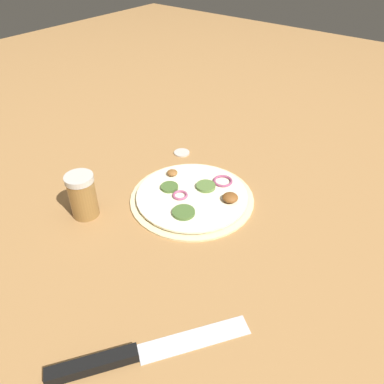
{
  "coord_description": "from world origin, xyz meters",
  "views": [
    {
      "loc": [
        -0.39,
        0.5,
        0.5
      ],
      "look_at": [
        0.0,
        0.0,
        0.02
      ],
      "focal_mm": 35.0,
      "sensor_mm": 36.0,
      "label": 1
    }
  ],
  "objects_px": {
    "knife": "(118,358)",
    "loose_cap": "(182,152)",
    "spice_jar": "(83,195)",
    "pizza": "(193,196)"
  },
  "relations": [
    {
      "from": "knife",
      "to": "loose_cap",
      "type": "height_order",
      "value": "knife"
    },
    {
      "from": "knife",
      "to": "loose_cap",
      "type": "xyz_separation_m",
      "value": [
        0.28,
        -0.48,
        -0.0
      ]
    },
    {
      "from": "spice_jar",
      "to": "loose_cap",
      "type": "distance_m",
      "value": 0.31
    },
    {
      "from": "knife",
      "to": "spice_jar",
      "type": "height_order",
      "value": "spice_jar"
    },
    {
      "from": "pizza",
      "to": "spice_jar",
      "type": "relative_size",
      "value": 2.81
    },
    {
      "from": "spice_jar",
      "to": "loose_cap",
      "type": "height_order",
      "value": "spice_jar"
    },
    {
      "from": "pizza",
      "to": "loose_cap",
      "type": "xyz_separation_m",
      "value": [
        0.14,
        -0.13,
        -0.0
      ]
    },
    {
      "from": "pizza",
      "to": "loose_cap",
      "type": "bearing_deg",
      "value": -43.53
    },
    {
      "from": "pizza",
      "to": "loose_cap",
      "type": "height_order",
      "value": "pizza"
    },
    {
      "from": "pizza",
      "to": "spice_jar",
      "type": "height_order",
      "value": "spice_jar"
    }
  ]
}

